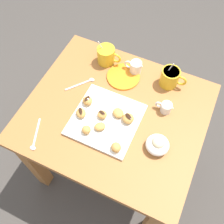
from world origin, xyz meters
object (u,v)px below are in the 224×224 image
cream_pitcher_white (135,67)px  beignet_4 (86,130)px  beignet_2 (116,147)px  coffee_mug_mustard_left (106,55)px  beignet_3 (81,113)px  chocolate_sauce_pitcher (166,107)px  pastry_plate_square (106,120)px  beignet_5 (100,127)px  ice_cream_bowl (158,144)px  saucer_orange_left (123,77)px  dining_table (115,126)px  beignet_0 (102,115)px  coffee_mug_mustard_right (170,77)px  beignet_7 (128,118)px  beignet_6 (118,113)px  beignet_1 (87,101)px

cream_pitcher_white → beignet_4: size_ratio=2.54×
cream_pitcher_white → beignet_2: 0.46m
coffee_mug_mustard_left → beignet_3: bearing=-83.6°
chocolate_sauce_pitcher → beignet_3: bearing=-150.3°
pastry_plate_square → beignet_5: (-0.00, -0.06, 0.02)m
ice_cream_bowl → saucer_orange_left: 0.42m
dining_table → saucer_orange_left: 0.26m
cream_pitcher_white → beignet_2: (0.09, -0.45, -0.00)m
pastry_plate_square → ice_cream_bowl: 0.27m
chocolate_sauce_pitcher → saucer_orange_left: size_ratio=0.53×
cream_pitcher_white → beignet_0: size_ratio=2.28×
dining_table → cream_pitcher_white: (-0.01, 0.27, 0.19)m
ice_cream_bowl → beignet_3: (-0.38, -0.00, -0.00)m
coffee_mug_mustard_right → ice_cream_bowl: coffee_mug_mustard_right is taller
coffee_mug_mustard_left → beignet_7: bearing=-49.5°
pastry_plate_square → beignet_7: 0.11m
beignet_4 → coffee_mug_mustard_left: bearing=103.7°
coffee_mug_mustard_left → cream_pitcher_white: bearing=-0.4°
chocolate_sauce_pitcher → beignet_6: (-0.19, -0.13, 0.00)m
ice_cream_bowl → beignet_1: 0.39m
pastry_plate_square → ice_cream_bowl: (0.27, -0.03, 0.03)m
beignet_0 → beignet_4: size_ratio=1.11×
coffee_mug_mustard_right → ice_cream_bowl: bearing=-79.5°
ice_cream_bowl → chocolate_sauce_pitcher: 0.20m
coffee_mug_mustard_left → pastry_plate_square: bearing=-64.9°
ice_cream_bowl → beignet_7: bearing=159.2°
coffee_mug_mustard_left → beignet_1: 0.29m
dining_table → coffee_mug_mustard_right: 0.38m
beignet_1 → beignet_7: bearing=-1.8°
cream_pitcher_white → beignet_1: size_ratio=2.15×
beignet_1 → coffee_mug_mustard_left: bearing=97.3°
beignet_5 → beignet_7: (0.10, 0.09, 0.01)m
beignet_6 → chocolate_sauce_pitcher: bearing=32.9°
beignet_4 → saucer_orange_left: bearing=86.6°
pastry_plate_square → beignet_7: (0.10, 0.04, 0.03)m
ice_cream_bowl → beignet_2: (-0.16, -0.09, 0.00)m
pastry_plate_square → beignet_2: 0.16m
beignet_2 → beignet_1: bearing=144.4°
beignet_0 → beignet_6: 0.08m
ice_cream_bowl → beignet_3: ice_cream_bowl is taller
beignet_5 → dining_table: bearing=79.1°
pastry_plate_square → coffee_mug_mustard_right: 0.39m
beignet_7 → pastry_plate_square: bearing=-160.1°
coffee_mug_mustard_left → ice_cream_bowl: 0.56m
beignet_2 → beignet_4: bearing=172.5°
beignet_5 → beignet_0: bearing=106.3°
beignet_6 → beignet_7: size_ratio=1.01×
chocolate_sauce_pitcher → beignet_5: chocolate_sauce_pitcher is taller
ice_cream_bowl → beignet_0: bearing=173.5°
beignet_1 → dining_table: bearing=8.4°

